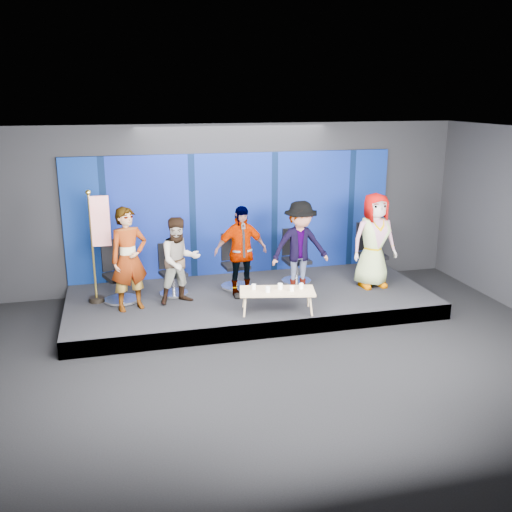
{
  "coord_description": "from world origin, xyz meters",
  "views": [
    {
      "loc": [
        -2.5,
        -7.76,
        4.07
      ],
      "look_at": [
        0.09,
        2.4,
        1.09
      ],
      "focal_mm": 40.0,
      "sensor_mm": 36.0,
      "label": 1
    }
  ],
  "objects_px": {
    "chair_b": "(172,278)",
    "chair_d": "(296,265)",
    "chair_a": "(120,282)",
    "coffee_table": "(277,292)",
    "mug_a": "(254,287)",
    "panelist_a": "(129,259)",
    "mug_e": "(301,286)",
    "panelist_b": "(180,261)",
    "panelist_c": "(241,252)",
    "mug_b": "(268,289)",
    "chair_c": "(235,270)",
    "chair_e": "(370,261)",
    "panelist_d": "(300,246)",
    "mug_c": "(280,286)",
    "mug_d": "(292,288)",
    "flag_stand": "(98,244)",
    "panelist_e": "(374,240)"
  },
  "relations": [
    {
      "from": "chair_c",
      "to": "panelist_d",
      "type": "xyz_separation_m",
      "value": [
        1.21,
        -0.48,
        0.54
      ]
    },
    {
      "from": "chair_b",
      "to": "panelist_d",
      "type": "bearing_deg",
      "value": -21.69
    },
    {
      "from": "panelist_d",
      "to": "mug_a",
      "type": "xyz_separation_m",
      "value": [
        -1.16,
        -0.88,
        -0.45
      ]
    },
    {
      "from": "mug_c",
      "to": "coffee_table",
      "type": "bearing_deg",
      "value": -148.42
    },
    {
      "from": "mug_b",
      "to": "mug_c",
      "type": "distance_m",
      "value": 0.28
    },
    {
      "from": "chair_e",
      "to": "coffee_table",
      "type": "height_order",
      "value": "chair_e"
    },
    {
      "from": "chair_b",
      "to": "mug_e",
      "type": "xyz_separation_m",
      "value": [
        2.16,
        -1.42,
        0.12
      ]
    },
    {
      "from": "panelist_c",
      "to": "mug_c",
      "type": "relative_size",
      "value": 16.99
    },
    {
      "from": "panelist_c",
      "to": "flag_stand",
      "type": "xyz_separation_m",
      "value": [
        -2.61,
        0.32,
        0.24
      ]
    },
    {
      "from": "mug_a",
      "to": "flag_stand",
      "type": "distance_m",
      "value": 2.98
    },
    {
      "from": "mug_d",
      "to": "panelist_a",
      "type": "bearing_deg",
      "value": 161.99
    },
    {
      "from": "chair_b",
      "to": "chair_c",
      "type": "height_order",
      "value": "chair_c"
    },
    {
      "from": "panelist_d",
      "to": "flag_stand",
      "type": "distance_m",
      "value": 3.83
    },
    {
      "from": "mug_a",
      "to": "panelist_a",
      "type": "bearing_deg",
      "value": 163.11
    },
    {
      "from": "panelist_b",
      "to": "chair_c",
      "type": "bearing_deg",
      "value": 14.09
    },
    {
      "from": "chair_e",
      "to": "coffee_table",
      "type": "relative_size",
      "value": 0.83
    },
    {
      "from": "panelist_c",
      "to": "panelist_e",
      "type": "relative_size",
      "value": 0.93
    },
    {
      "from": "panelist_b",
      "to": "chair_e",
      "type": "bearing_deg",
      "value": -6.4
    },
    {
      "from": "panelist_e",
      "to": "mug_a",
      "type": "relative_size",
      "value": 20.62
    },
    {
      "from": "panelist_a",
      "to": "panelist_e",
      "type": "xyz_separation_m",
      "value": [
        4.81,
        0.11,
        0.01
      ]
    },
    {
      "from": "chair_b",
      "to": "chair_d",
      "type": "relative_size",
      "value": 0.91
    },
    {
      "from": "panelist_e",
      "to": "chair_d",
      "type": "bearing_deg",
      "value": 154.75
    },
    {
      "from": "chair_e",
      "to": "mug_b",
      "type": "height_order",
      "value": "chair_e"
    },
    {
      "from": "chair_a",
      "to": "coffee_table",
      "type": "relative_size",
      "value": 0.82
    },
    {
      "from": "flag_stand",
      "to": "panelist_a",
      "type": "bearing_deg",
      "value": -42.67
    },
    {
      "from": "chair_b",
      "to": "mug_e",
      "type": "distance_m",
      "value": 2.59
    },
    {
      "from": "coffee_table",
      "to": "panelist_d",
      "type": "bearing_deg",
      "value": 53.42
    },
    {
      "from": "chair_b",
      "to": "chair_e",
      "type": "height_order",
      "value": "chair_e"
    },
    {
      "from": "chair_e",
      "to": "mug_b",
      "type": "relative_size",
      "value": 11.55
    },
    {
      "from": "panelist_e",
      "to": "mug_e",
      "type": "height_order",
      "value": "panelist_e"
    },
    {
      "from": "chair_b",
      "to": "panelist_c",
      "type": "height_order",
      "value": "panelist_c"
    },
    {
      "from": "chair_a",
      "to": "mug_b",
      "type": "bearing_deg",
      "value": -47.05
    },
    {
      "from": "mug_b",
      "to": "panelist_b",
      "type": "bearing_deg",
      "value": 145.76
    },
    {
      "from": "chair_b",
      "to": "mug_d",
      "type": "relative_size",
      "value": 10.85
    },
    {
      "from": "mug_d",
      "to": "mug_e",
      "type": "relative_size",
      "value": 0.99
    },
    {
      "from": "panelist_b",
      "to": "panelist_c",
      "type": "bearing_deg",
      "value": -8.48
    },
    {
      "from": "chair_d",
      "to": "mug_c",
      "type": "xyz_separation_m",
      "value": [
        -0.78,
        -1.49,
        0.1
      ]
    },
    {
      "from": "panelist_d",
      "to": "mug_e",
      "type": "height_order",
      "value": "panelist_d"
    },
    {
      "from": "mug_c",
      "to": "mug_d",
      "type": "relative_size",
      "value": 1.12
    },
    {
      "from": "mug_b",
      "to": "chair_c",
      "type": "bearing_deg",
      "value": 99.13
    },
    {
      "from": "panelist_a",
      "to": "mug_e",
      "type": "bearing_deg",
      "value": -34.55
    },
    {
      "from": "mug_e",
      "to": "panelist_e",
      "type": "bearing_deg",
      "value": 26.81
    },
    {
      "from": "chair_a",
      "to": "mug_e",
      "type": "distance_m",
      "value": 3.41
    },
    {
      "from": "chair_a",
      "to": "panelist_d",
      "type": "relative_size",
      "value": 0.65
    },
    {
      "from": "chair_c",
      "to": "panelist_d",
      "type": "bearing_deg",
      "value": -26.73
    },
    {
      "from": "chair_b",
      "to": "mug_e",
      "type": "bearing_deg",
      "value": -46.5
    },
    {
      "from": "chair_c",
      "to": "chair_e",
      "type": "xyz_separation_m",
      "value": [
        2.89,
        -0.12,
        0.03
      ]
    },
    {
      "from": "panelist_b",
      "to": "mug_b",
      "type": "xyz_separation_m",
      "value": [
        1.42,
        -0.97,
        -0.36
      ]
    },
    {
      "from": "panelist_c",
      "to": "flag_stand",
      "type": "distance_m",
      "value": 2.64
    },
    {
      "from": "mug_b",
      "to": "panelist_c",
      "type": "bearing_deg",
      "value": 103.09
    }
  ]
}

